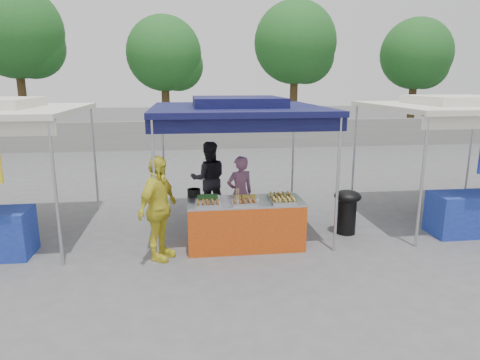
{
  "coord_description": "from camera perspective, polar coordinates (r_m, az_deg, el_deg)",
  "views": [
    {
      "loc": [
        -1.0,
        -7.15,
        2.89
      ],
      "look_at": [
        0.0,
        0.6,
        1.05
      ],
      "focal_mm": 32.0,
      "sensor_mm": 36.0,
      "label": 1
    }
  ],
  "objects": [
    {
      "name": "vendor_woman",
      "position": [
        8.28,
        -0.0,
        -1.82
      ],
      "size": [
        0.62,
        0.49,
        1.48
      ],
      "primitive_type": "imported",
      "rotation": [
        0.0,
        0.0,
        3.43
      ],
      "color": "#825373",
      "rests_on": "ground_plane"
    },
    {
      "name": "food_tray_fl",
      "position": [
        7.11,
        -4.28,
        -3.18
      ],
      "size": [
        0.42,
        0.3,
        0.07
      ],
      "color": "silver",
      "rests_on": "vendor_table"
    },
    {
      "name": "helper_man",
      "position": [
        9.22,
        -4.19,
        0.16
      ],
      "size": [
        0.81,
        0.64,
        1.62
      ],
      "primitive_type": "imported",
      "rotation": [
        0.0,
        0.0,
        3.18
      ],
      "color": "black",
      "rests_on": "ground_plane"
    },
    {
      "name": "food_tray_fm",
      "position": [
        7.17,
        0.59,
        -2.99
      ],
      "size": [
        0.42,
        0.3,
        0.07
      ],
      "color": "silver",
      "rests_on": "vendor_table"
    },
    {
      "name": "crate_left",
      "position": [
        8.1,
        -2.15,
        -6.48
      ],
      "size": [
        0.52,
        0.37,
        0.31
      ],
      "primitive_type": "cube",
      "color": "#12259A",
      "rests_on": "ground_plane"
    },
    {
      "name": "back_wall",
      "position": [
        18.32,
        -4.2,
        6.02
      ],
      "size": [
        40.0,
        0.25,
        1.2
      ],
      "primitive_type": "cube",
      "color": "slate",
      "rests_on": "ground_plane"
    },
    {
      "name": "ground_plane",
      "position": [
        7.78,
        0.57,
        -8.56
      ],
      "size": [
        80.0,
        80.0,
        0.0
      ],
      "primitive_type": "plane",
      "color": "#555557"
    },
    {
      "name": "vendor_table",
      "position": [
        7.54,
        0.69,
        -5.84
      ],
      "size": [
        2.0,
        0.8,
        0.85
      ],
      "color": "#B74110",
      "rests_on": "ground_plane"
    },
    {
      "name": "cooking_pot",
      "position": [
        7.68,
        -6.16,
        -1.7
      ],
      "size": [
        0.23,
        0.23,
        0.14
      ],
      "primitive_type": "cylinder",
      "color": "black",
      "rests_on": "vendor_table"
    },
    {
      "name": "food_tray_fr",
      "position": [
        7.29,
        5.87,
        -2.8
      ],
      "size": [
        0.42,
        0.3,
        0.07
      ],
      "color": "silver",
      "rests_on": "vendor_table"
    },
    {
      "name": "main_canopy",
      "position": [
        8.2,
        -0.34,
        9.61
      ],
      "size": [
        3.2,
        3.2,
        2.57
      ],
      "color": "#B2B2B9",
      "rests_on": "ground_plane"
    },
    {
      "name": "wok_burner",
      "position": [
        8.4,
        14.08,
        -3.63
      ],
      "size": [
        0.51,
        0.51,
        0.86
      ],
      "rotation": [
        0.0,
        0.0,
        -0.13
      ],
      "color": "black",
      "rests_on": "ground_plane"
    },
    {
      "name": "tree_3",
      "position": [
        23.08,
        22.67,
        14.9
      ],
      "size": [
        3.44,
        3.36,
        5.78
      ],
      "color": "#3D2E17",
      "rests_on": "ground_plane"
    },
    {
      "name": "tree_1",
      "position": [
        20.01,
        -9.66,
        15.88
      ],
      "size": [
        3.38,
        3.3,
        5.67
      ],
      "color": "#3D2E17",
      "rests_on": "ground_plane"
    },
    {
      "name": "neighbor_stall_right",
      "position": [
        9.57,
        27.89,
        3.96
      ],
      "size": [
        3.2,
        3.2,
        2.57
      ],
      "color": "#B2B2B9",
      "rests_on": "ground_plane"
    },
    {
      "name": "crate_right",
      "position": [
        8.33,
        2.17,
        -5.96
      ],
      "size": [
        0.5,
        0.35,
        0.3
      ],
      "primitive_type": "cube",
      "color": "#12259A",
      "rests_on": "ground_plane"
    },
    {
      "name": "skewer_cup",
      "position": [
        7.1,
        -0.32,
        -3.02
      ],
      "size": [
        0.08,
        0.08,
        0.1
      ],
      "primitive_type": "cylinder",
      "color": "#B2B2B9",
      "rests_on": "vendor_table"
    },
    {
      "name": "tree_2",
      "position": [
        20.55,
        7.72,
        17.26
      ],
      "size": [
        3.74,
        3.72,
        6.39
      ],
      "color": "#3D2E17",
      "rests_on": "ground_plane"
    },
    {
      "name": "food_tray_bl",
      "position": [
        7.44,
        -4.36,
        -2.42
      ],
      "size": [
        0.42,
        0.3,
        0.07
      ],
      "color": "silver",
      "rests_on": "vendor_table"
    },
    {
      "name": "tree_0",
      "position": [
        21.83,
        -27.32,
        16.74
      ],
      "size": [
        4.05,
        4.05,
        6.95
      ],
      "color": "#3D2E17",
      "rests_on": "ground_plane"
    },
    {
      "name": "crate_stacked",
      "position": [
        8.24,
        2.18,
        -3.99
      ],
      "size": [
        0.49,
        0.34,
        0.3
      ],
      "primitive_type": "cube",
      "color": "#12259A",
      "rests_on": "crate_right"
    },
    {
      "name": "food_tray_br",
      "position": [
        7.58,
        5.35,
        -2.15
      ],
      "size": [
        0.42,
        0.3,
        0.07
      ],
      "color": "silver",
      "rests_on": "vendor_table"
    },
    {
      "name": "food_tray_bm",
      "position": [
        7.46,
        0.74,
        -2.36
      ],
      "size": [
        0.42,
        0.3,
        0.07
      ],
      "color": "silver",
      "rests_on": "vendor_table"
    },
    {
      "name": "customer_person",
      "position": [
        7.03,
        -10.85,
        -3.76
      ],
      "size": [
        0.86,
        1.09,
        1.73
      ],
      "primitive_type": "imported",
      "rotation": [
        0.0,
        0.0,
        1.06
      ],
      "color": "gold",
      "rests_on": "ground_plane"
    }
  ]
}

